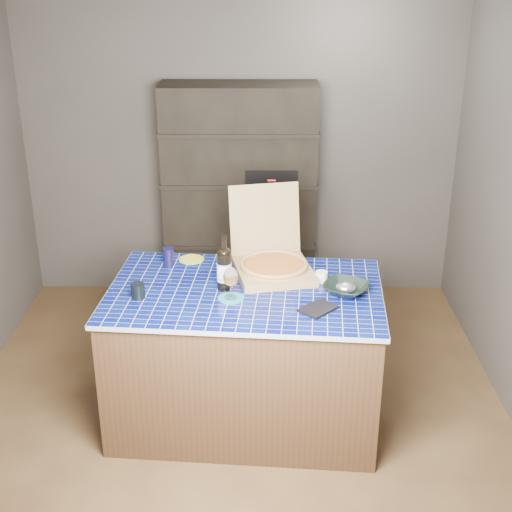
{
  "coord_description": "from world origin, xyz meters",
  "views": [
    {
      "loc": [
        0.18,
        -3.88,
        2.73
      ],
      "look_at": [
        0.14,
        0.0,
        1.05
      ],
      "focal_mm": 50.0,
      "sensor_mm": 36.0,
      "label": 1
    }
  ],
  "objects_px": {
    "pizza_box": "(273,263)",
    "bowl": "(346,289)",
    "mead_bottle": "(224,268)",
    "wine_glass": "(231,277)",
    "kitchen_island": "(245,354)",
    "dvd_case": "(318,309)"
  },
  "relations": [
    {
      "from": "wine_glass",
      "to": "mead_bottle",
      "type": "bearing_deg",
      "value": 108.14
    },
    {
      "from": "pizza_box",
      "to": "mead_bottle",
      "type": "bearing_deg",
      "value": -154.82
    },
    {
      "from": "pizza_box",
      "to": "mead_bottle",
      "type": "relative_size",
      "value": 1.86
    },
    {
      "from": "wine_glass",
      "to": "bowl",
      "type": "distance_m",
      "value": 0.68
    },
    {
      "from": "mead_bottle",
      "to": "bowl",
      "type": "distance_m",
      "value": 0.72
    },
    {
      "from": "pizza_box",
      "to": "bowl",
      "type": "relative_size",
      "value": 2.48
    },
    {
      "from": "wine_glass",
      "to": "kitchen_island",
      "type": "bearing_deg",
      "value": 56.23
    },
    {
      "from": "pizza_box",
      "to": "mead_bottle",
      "type": "distance_m",
      "value": 0.37
    },
    {
      "from": "kitchen_island",
      "to": "wine_glass",
      "type": "xyz_separation_m",
      "value": [
        -0.08,
        -0.12,
        0.58
      ]
    },
    {
      "from": "wine_glass",
      "to": "bowl",
      "type": "relative_size",
      "value": 0.75
    },
    {
      "from": "kitchen_island",
      "to": "dvd_case",
      "type": "distance_m",
      "value": 0.66
    },
    {
      "from": "pizza_box",
      "to": "bowl",
      "type": "bearing_deg",
      "value": -45.65
    },
    {
      "from": "mead_bottle",
      "to": "wine_glass",
      "type": "relative_size",
      "value": 1.79
    },
    {
      "from": "wine_glass",
      "to": "dvd_case",
      "type": "bearing_deg",
      "value": -15.52
    },
    {
      "from": "kitchen_island",
      "to": "bowl",
      "type": "height_order",
      "value": "bowl"
    },
    {
      "from": "mead_bottle",
      "to": "dvd_case",
      "type": "height_order",
      "value": "mead_bottle"
    },
    {
      "from": "kitchen_island",
      "to": "dvd_case",
      "type": "height_order",
      "value": "dvd_case"
    },
    {
      "from": "pizza_box",
      "to": "bowl",
      "type": "distance_m",
      "value": 0.51
    },
    {
      "from": "wine_glass",
      "to": "bowl",
      "type": "height_order",
      "value": "wine_glass"
    },
    {
      "from": "kitchen_island",
      "to": "bowl",
      "type": "distance_m",
      "value": 0.76
    },
    {
      "from": "mead_bottle",
      "to": "wine_glass",
      "type": "distance_m",
      "value": 0.14
    },
    {
      "from": "pizza_box",
      "to": "wine_glass",
      "type": "distance_m",
      "value": 0.43
    }
  ]
}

